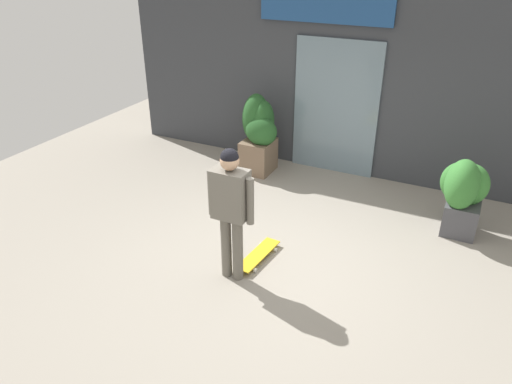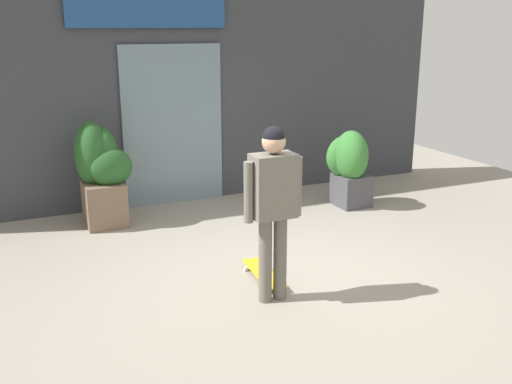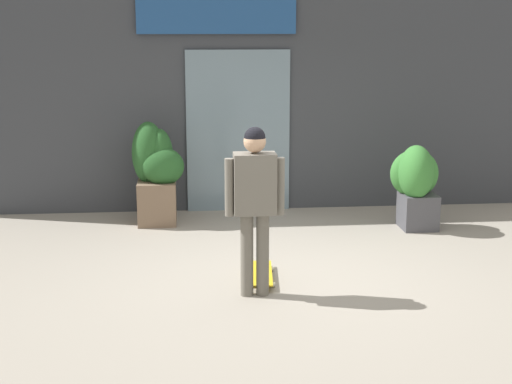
{
  "view_description": "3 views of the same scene",
  "coord_description": "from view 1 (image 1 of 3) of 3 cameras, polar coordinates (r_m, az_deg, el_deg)",
  "views": [
    {
      "loc": [
        2.15,
        -4.81,
        3.76
      ],
      "look_at": [
        -0.23,
        0.02,
        0.95
      ],
      "focal_mm": 34.05,
      "sensor_mm": 36.0,
      "label": 1
    },
    {
      "loc": [
        -2.62,
        -5.3,
        2.62
      ],
      "look_at": [
        -0.23,
        0.02,
        0.95
      ],
      "focal_mm": 41.48,
      "sensor_mm": 36.0,
      "label": 2
    },
    {
      "loc": [
        -0.96,
        -7.73,
        2.71
      ],
      "look_at": [
        -0.23,
        0.02,
        0.95
      ],
      "focal_mm": 52.7,
      "sensor_mm": 36.0,
      "label": 3
    }
  ],
  "objects": [
    {
      "name": "ground_plane",
      "position": [
        6.47,
        1.78,
        -8.01
      ],
      "size": [
        12.0,
        12.0,
        0.0
      ],
      "primitive_type": "plane",
      "color": "gray"
    },
    {
      "name": "building_facade",
      "position": [
        8.53,
        11.27,
        14.18
      ],
      "size": [
        8.55,
        0.31,
        3.75
      ],
      "color": "#383A3F",
      "rests_on": "ground_plane"
    },
    {
      "name": "skateboarder",
      "position": [
        5.63,
        -2.99,
        -1.19
      ],
      "size": [
        0.6,
        0.26,
        1.73
      ],
      "rotation": [
        0.0,
        0.0,
        1.58
      ],
      "color": "#666056",
      "rests_on": "ground_plane"
    },
    {
      "name": "skateboard",
      "position": [
        6.46,
        0.25,
        -7.38
      ],
      "size": [
        0.31,
        0.85,
        0.08
      ],
      "rotation": [
        0.0,
        0.0,
        1.49
      ],
      "color": "gold",
      "rests_on": "ground_plane"
    },
    {
      "name": "planter_box_left",
      "position": [
        7.35,
        23.22,
        0.18
      ],
      "size": [
        0.66,
        0.68,
        1.14
      ],
      "color": "#47474C",
      "rests_on": "ground_plane"
    },
    {
      "name": "planter_box_right",
      "position": [
        8.64,
        0.36,
        7.11
      ],
      "size": [
        0.71,
        0.69,
        1.4
      ],
      "color": "brown",
      "rests_on": "ground_plane"
    }
  ]
}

